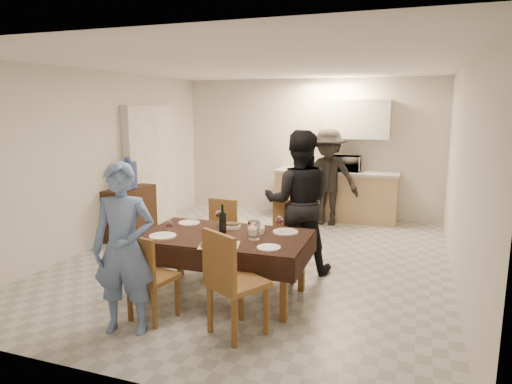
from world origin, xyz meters
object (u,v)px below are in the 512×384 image
(console, at_px, (130,213))
(water_jug, at_px, (128,175))
(dining_table, at_px, (225,237))
(person_near, at_px, (124,249))
(savoury_tart, at_px, (219,243))
(microwave, at_px, (346,164))
(water_pitcher, at_px, (254,230))
(wine_bottle, at_px, (223,219))
(person_far, at_px, (298,202))
(person_kitchen, at_px, (327,177))

(console, height_order, water_jug, water_jug)
(dining_table, xyz_separation_m, person_near, (-0.55, -1.05, 0.13))
(savoury_tart, height_order, microwave, microwave)
(water_pitcher, bearing_deg, microwave, 84.97)
(wine_bottle, relative_size, water_pitcher, 1.68)
(wine_bottle, distance_m, water_pitcher, 0.42)
(savoury_tart, distance_m, person_far, 1.51)
(water_pitcher, xyz_separation_m, savoury_tart, (-0.25, -0.33, -0.07))
(console, height_order, wine_bottle, wine_bottle)
(person_near, distance_m, person_kitchen, 4.65)
(console, height_order, water_pitcher, water_pitcher)
(microwave, bearing_deg, savoury_tart, 82.07)
(wine_bottle, relative_size, person_far, 0.18)
(dining_table, xyz_separation_m, person_far, (0.55, 1.05, 0.23))
(dining_table, height_order, person_near, person_near)
(wine_bottle, xyz_separation_m, savoury_tart, (0.15, -0.43, -0.14))
(microwave, xyz_separation_m, person_near, (-1.25, -4.99, -0.25))
(dining_table, bearing_deg, microwave, 78.50)
(console, distance_m, savoury_tart, 3.16)
(savoury_tart, xyz_separation_m, person_far, (0.45, 1.43, 0.17))
(dining_table, relative_size, person_far, 1.02)
(console, relative_size, wine_bottle, 2.69)
(savoury_tart, relative_size, person_far, 0.22)
(console, height_order, person_near, person_near)
(microwave, relative_size, person_near, 0.31)
(water_pitcher, bearing_deg, wine_bottle, 165.96)
(console, xyz_separation_m, person_near, (1.80, -2.64, 0.39))
(person_near, height_order, person_far, person_far)
(person_far, xyz_separation_m, person_kitchen, (-0.10, 2.44, -0.05))
(person_near, height_order, person_kitchen, person_kitchen)
(wine_bottle, distance_m, savoury_tart, 0.48)
(console, bearing_deg, person_far, -10.62)
(dining_table, distance_m, person_kitchen, 3.52)
(water_jug, relative_size, microwave, 0.82)
(water_jug, relative_size, person_near, 0.26)
(wine_bottle, xyz_separation_m, water_pitcher, (0.40, -0.10, -0.07))
(wine_bottle, relative_size, savoury_tart, 0.83)
(savoury_tart, bearing_deg, console, 141.13)
(water_jug, bearing_deg, dining_table, -34.16)
(savoury_tart, bearing_deg, person_far, 72.53)
(console, relative_size, person_kitchen, 0.52)
(microwave, bearing_deg, person_kitchen, 60.75)
(wine_bottle, bearing_deg, savoury_tart, -70.77)
(water_pitcher, bearing_deg, water_jug, 148.66)
(water_jug, bearing_deg, microwave, 37.58)
(person_far, bearing_deg, savoury_tart, 60.04)
(microwave, relative_size, person_far, 0.28)
(water_pitcher, height_order, person_near, person_near)
(water_jug, xyz_separation_m, person_near, (1.80, -2.64, -0.22))
(wine_bottle, xyz_separation_m, microwave, (0.75, 3.89, 0.18))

